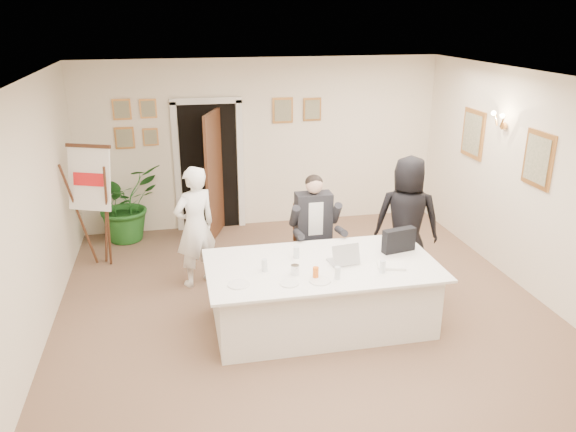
# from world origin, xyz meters

# --- Properties ---
(floor) EXTENTS (7.00, 7.00, 0.00)m
(floor) POSITION_xyz_m (0.00, 0.00, 0.00)
(floor) COLOR brown
(floor) RESTS_ON ground
(ceiling) EXTENTS (6.00, 7.00, 0.02)m
(ceiling) POSITION_xyz_m (0.00, 0.00, 2.80)
(ceiling) COLOR white
(ceiling) RESTS_ON wall_back
(wall_back) EXTENTS (6.00, 0.10, 2.80)m
(wall_back) POSITION_xyz_m (0.00, 3.50, 1.40)
(wall_back) COLOR white
(wall_back) RESTS_ON floor
(wall_left) EXTENTS (0.10, 7.00, 2.80)m
(wall_left) POSITION_xyz_m (-3.00, 0.00, 1.40)
(wall_left) COLOR white
(wall_left) RESTS_ON floor
(wall_right) EXTENTS (0.10, 7.00, 2.80)m
(wall_right) POSITION_xyz_m (3.00, 0.00, 1.40)
(wall_right) COLOR white
(wall_right) RESTS_ON floor
(doorway) EXTENTS (1.14, 0.86, 2.20)m
(doorway) POSITION_xyz_m (-0.88, 3.32, 1.04)
(doorway) COLOR black
(doorway) RESTS_ON floor
(pictures_back_wall) EXTENTS (3.40, 0.06, 0.80)m
(pictures_back_wall) POSITION_xyz_m (-0.80, 3.47, 1.85)
(pictures_back_wall) COLOR #BE8040
(pictures_back_wall) RESTS_ON wall_back
(pictures_right_wall) EXTENTS (0.06, 2.20, 0.80)m
(pictures_right_wall) POSITION_xyz_m (2.97, 1.20, 1.75)
(pictures_right_wall) COLOR #BE8040
(pictures_right_wall) RESTS_ON wall_right
(wall_sconce) EXTENTS (0.20, 0.30, 0.24)m
(wall_sconce) POSITION_xyz_m (2.90, 1.20, 2.10)
(wall_sconce) COLOR #C88940
(wall_sconce) RESTS_ON wall_right
(conference_table) EXTENTS (2.63, 1.40, 0.78)m
(conference_table) POSITION_xyz_m (0.11, 0.00, 0.39)
(conference_table) COLOR white
(conference_table) RESTS_ON floor
(seated_man) EXTENTS (0.66, 0.70, 1.51)m
(seated_man) POSITION_xyz_m (0.31, 1.13, 0.75)
(seated_man) COLOR black
(seated_man) RESTS_ON floor
(flip_chart) EXTENTS (0.63, 0.50, 1.76)m
(flip_chart) POSITION_xyz_m (-2.57, 2.23, 0.82)
(flip_chart) COLOR #3E2814
(flip_chart) RESTS_ON floor
(standing_man) EXTENTS (0.71, 0.63, 1.64)m
(standing_man) POSITION_xyz_m (-1.25, 1.36, 0.82)
(standing_man) COLOR white
(standing_man) RESTS_ON floor
(standing_woman) EXTENTS (1.00, 0.84, 1.74)m
(standing_woman) POSITION_xyz_m (1.52, 0.90, 0.87)
(standing_woman) COLOR black
(standing_woman) RESTS_ON floor
(potted_palm) EXTENTS (1.45, 1.44, 1.22)m
(potted_palm) POSITION_xyz_m (-2.28, 3.20, 0.61)
(potted_palm) COLOR #1F5E1F
(potted_palm) RESTS_ON floor
(laptop) EXTENTS (0.37, 0.39, 0.28)m
(laptop) POSITION_xyz_m (0.36, 0.01, 0.91)
(laptop) COLOR #B7BABC
(laptop) RESTS_ON conference_table
(laptop_bag) EXTENTS (0.42, 0.19, 0.29)m
(laptop_bag) POSITION_xyz_m (1.10, 0.17, 0.92)
(laptop_bag) COLOR black
(laptop_bag) RESTS_ON conference_table
(paper_stack) EXTENTS (0.35, 0.29, 0.03)m
(paper_stack) POSITION_xyz_m (0.86, -0.23, 0.79)
(paper_stack) COLOR white
(paper_stack) RESTS_ON conference_table
(plate_left) EXTENTS (0.25, 0.25, 0.01)m
(plate_left) POSITION_xyz_m (-0.88, -0.33, 0.78)
(plate_left) COLOR white
(plate_left) RESTS_ON conference_table
(plate_mid) EXTENTS (0.23, 0.23, 0.01)m
(plate_mid) POSITION_xyz_m (-0.36, -0.41, 0.78)
(plate_mid) COLOR white
(plate_mid) RESTS_ON conference_table
(plate_near) EXTENTS (0.28, 0.28, 0.01)m
(plate_near) POSITION_xyz_m (-0.02, -0.42, 0.78)
(plate_near) COLOR white
(plate_near) RESTS_ON conference_table
(glass_a) EXTENTS (0.07, 0.07, 0.14)m
(glass_a) POSITION_xyz_m (-0.56, -0.05, 0.84)
(glass_a) COLOR silver
(glass_a) RESTS_ON conference_table
(glass_b) EXTENTS (0.08, 0.08, 0.14)m
(glass_b) POSITION_xyz_m (0.18, -0.40, 0.84)
(glass_b) COLOR silver
(glass_b) RESTS_ON conference_table
(glass_c) EXTENTS (0.08, 0.08, 0.14)m
(glass_c) POSITION_xyz_m (0.71, -0.35, 0.84)
(glass_c) COLOR silver
(glass_c) RESTS_ON conference_table
(glass_d) EXTENTS (0.08, 0.08, 0.14)m
(glass_d) POSITION_xyz_m (-0.14, 0.23, 0.84)
(glass_d) COLOR silver
(glass_d) RESTS_ON conference_table
(oj_glass) EXTENTS (0.08, 0.08, 0.13)m
(oj_glass) POSITION_xyz_m (-0.05, -0.34, 0.84)
(oj_glass) COLOR orange
(oj_glass) RESTS_ON conference_table
(steel_jug) EXTENTS (0.10, 0.10, 0.11)m
(steel_jug) POSITION_xyz_m (-0.25, -0.20, 0.83)
(steel_jug) COLOR silver
(steel_jug) RESTS_ON conference_table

